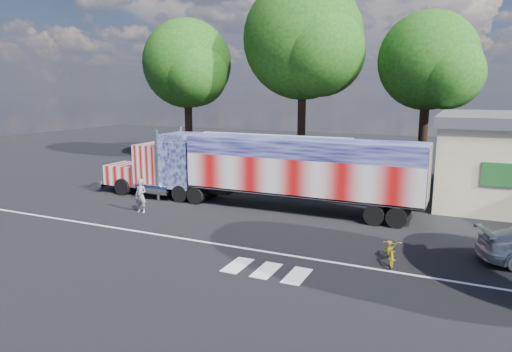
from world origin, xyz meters
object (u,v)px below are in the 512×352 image
at_px(woman, 141,196).
at_px(bicycle, 391,250).
at_px(semi_truck, 260,168).
at_px(tree_n_mid, 305,40).
at_px(tree_ne_a, 430,61).
at_px(tree_nw_a, 188,64).
at_px(coach_bus, 268,159).

xyz_separation_m(woman, bicycle, (13.47, -1.88, -0.42)).
distance_m(semi_truck, woman, 6.75).
relative_size(tree_n_mid, tree_ne_a, 1.26).
bearing_deg(tree_ne_a, tree_n_mid, -179.15).
bearing_deg(semi_truck, tree_nw_a, 134.94).
distance_m(bicycle, tree_nw_a, 29.76).
bearing_deg(tree_ne_a, tree_nw_a, -176.08).
bearing_deg(tree_ne_a, coach_bus, -139.13).
bearing_deg(tree_ne_a, semi_truck, -117.34).
height_order(semi_truck, coach_bus, semi_truck).
bearing_deg(coach_bus, woman, -107.35).
relative_size(woman, bicycle, 0.97).
bearing_deg(woman, bicycle, -9.94).
height_order(bicycle, tree_ne_a, tree_ne_a).
bearing_deg(bicycle, woman, 158.80).
bearing_deg(bicycle, tree_nw_a, 125.02).
distance_m(woman, tree_n_mid, 21.03).
relative_size(semi_truck, bicycle, 10.53).
bearing_deg(tree_nw_a, woman, -65.42).
xyz_separation_m(tree_n_mid, tree_ne_a, (9.94, 0.15, -1.99)).
bearing_deg(semi_truck, bicycle, -35.59).
relative_size(coach_bus, tree_n_mid, 0.73).
height_order(semi_truck, tree_n_mid, tree_n_mid).
bearing_deg(tree_nw_a, tree_n_mid, 6.73).
bearing_deg(bicycle, tree_n_mid, 104.22).
height_order(tree_nw_a, tree_n_mid, tree_n_mid).
bearing_deg(tree_ne_a, woman, -124.77).
distance_m(tree_n_mid, tree_ne_a, 10.14).
relative_size(semi_truck, tree_n_mid, 1.27).
relative_size(semi_truck, woman, 10.88).
bearing_deg(tree_n_mid, woman, -99.06).
distance_m(semi_truck, tree_nw_a, 19.79).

